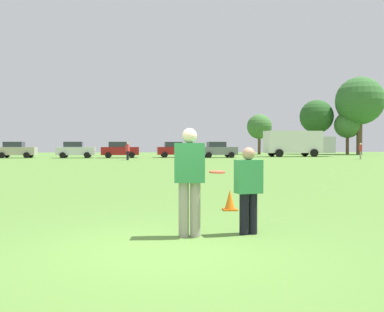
% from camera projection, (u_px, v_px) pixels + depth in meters
% --- Properties ---
extents(ground_plane, '(150.53, 150.53, 0.00)m').
position_uv_depth(ground_plane, '(166.00, 250.00, 6.09)').
color(ground_plane, '#517A33').
extents(player_thrower, '(0.51, 0.32, 1.79)m').
position_uv_depth(player_thrower, '(190.00, 176.00, 6.96)').
color(player_thrower, gray).
rests_on(player_thrower, ground).
extents(player_defender, '(0.48, 0.34, 1.48)m').
position_uv_depth(player_defender, '(248.00, 186.00, 7.16)').
color(player_defender, black).
rests_on(player_defender, ground).
extents(frisbee, '(0.27, 0.27, 0.04)m').
position_uv_depth(frisbee, '(217.00, 172.00, 7.03)').
color(frisbee, '#E54C33').
extents(traffic_cone, '(0.32, 0.32, 0.48)m').
position_uv_depth(traffic_cone, '(230.00, 200.00, 9.81)').
color(traffic_cone, '#D8590C').
rests_on(traffic_cone, ground).
extents(parked_car_mid_left, '(4.31, 2.42, 1.82)m').
position_uv_depth(parked_car_mid_left, '(16.00, 150.00, 47.60)').
color(parked_car_mid_left, '#B7AD99').
rests_on(parked_car_mid_left, ground).
extents(parked_car_center, '(4.31, 2.42, 1.82)m').
position_uv_depth(parked_car_center, '(75.00, 150.00, 47.52)').
color(parked_car_center, silver).
rests_on(parked_car_center, ground).
extents(parked_car_mid_right, '(4.31, 2.42, 1.82)m').
position_uv_depth(parked_car_mid_right, '(120.00, 150.00, 47.96)').
color(parked_car_mid_right, maroon).
rests_on(parked_car_mid_right, ground).
extents(parked_car_near_right, '(4.31, 2.42, 1.82)m').
position_uv_depth(parked_car_near_right, '(175.00, 150.00, 49.57)').
color(parked_car_near_right, maroon).
rests_on(parked_car_near_right, ground).
extents(parked_car_far_right, '(4.31, 2.42, 1.82)m').
position_uv_depth(parked_car_far_right, '(218.00, 150.00, 48.68)').
color(parked_car_far_right, slate).
rests_on(parked_car_far_right, ground).
extents(box_truck, '(8.64, 3.36, 3.18)m').
position_uv_depth(box_truck, '(297.00, 143.00, 52.43)').
color(box_truck, white).
rests_on(box_truck, ground).
extents(bystander_sideline_watcher, '(0.52, 0.43, 1.65)m').
position_uv_depth(bystander_sideline_watcher, '(195.00, 150.00, 42.30)').
color(bystander_sideline_watcher, '#1E234C').
rests_on(bystander_sideline_watcher, ground).
extents(bystander_far_jogger, '(0.39, 0.52, 1.69)m').
position_uv_depth(bystander_far_jogger, '(128.00, 150.00, 41.09)').
color(bystander_far_jogger, black).
rests_on(bystander_far_jogger, ground).
extents(bystander_field_marshal, '(0.42, 0.52, 1.65)m').
position_uv_depth(bystander_field_marshal, '(361.00, 150.00, 43.14)').
color(bystander_field_marshal, gray).
rests_on(bystander_field_marshal, ground).
extents(tree_center_elm, '(3.78, 3.78, 6.14)m').
position_uv_depth(tree_center_elm, '(259.00, 127.00, 64.52)').
color(tree_center_elm, brown).
rests_on(tree_center_elm, ground).
extents(tree_east_birch, '(5.24, 5.24, 8.51)m').
position_uv_depth(tree_east_birch, '(317.00, 117.00, 66.42)').
color(tree_east_birch, brown).
rests_on(tree_east_birch, ground).
extents(tree_east_oak, '(4.00, 4.00, 6.51)m').
position_uv_depth(tree_east_oak, '(348.00, 125.00, 64.62)').
color(tree_east_oak, brown).
rests_on(tree_east_oak, ground).
extents(tree_far_east_pine, '(7.18, 7.18, 11.66)m').
position_uv_depth(tree_far_east_pine, '(360.00, 101.00, 63.56)').
color(tree_far_east_pine, brown).
rests_on(tree_far_east_pine, ground).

